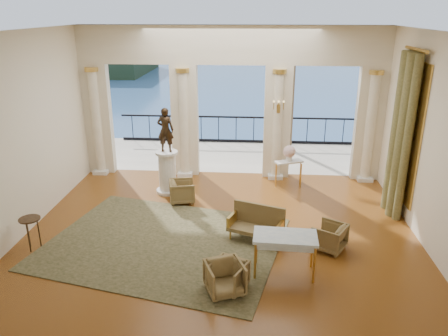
# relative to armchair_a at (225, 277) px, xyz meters

# --- Properties ---
(floor) EXTENTS (9.00, 9.00, 0.00)m
(floor) POSITION_rel_armchair_a_xyz_m (-0.27, 2.25, -0.34)
(floor) COLOR #45200B
(floor) RESTS_ON ground
(room_walls) EXTENTS (9.00, 9.00, 9.00)m
(room_walls) POSITION_rel_armchair_a_xyz_m (-0.27, 1.14, 2.54)
(room_walls) COLOR white
(room_walls) RESTS_ON ground
(arcade) EXTENTS (9.00, 0.56, 4.50)m
(arcade) POSITION_rel_armchair_a_xyz_m (-0.27, 6.08, 2.25)
(arcade) COLOR beige
(arcade) RESTS_ON ground
(terrace) EXTENTS (10.00, 3.60, 0.10)m
(terrace) POSITION_rel_armchair_a_xyz_m (-0.27, 8.05, -0.39)
(terrace) COLOR #AEA18F
(terrace) RESTS_ON ground
(balustrade) EXTENTS (9.00, 0.06, 1.03)m
(balustrade) POSITION_rel_armchair_a_xyz_m (-0.27, 9.65, 0.07)
(balustrade) COLOR black
(balustrade) RESTS_ON terrace
(palm_tree) EXTENTS (2.00, 2.00, 4.50)m
(palm_tree) POSITION_rel_armchair_a_xyz_m (1.73, 8.85, 3.76)
(palm_tree) COLOR #4C3823
(palm_tree) RESTS_ON terrace
(headland) EXTENTS (22.00, 18.00, 6.00)m
(headland) POSITION_rel_armchair_a_xyz_m (-30.27, 72.25, -3.34)
(headland) COLOR black
(headland) RESTS_ON sea
(sea) EXTENTS (160.00, 160.00, 0.00)m
(sea) POSITION_rel_armchair_a_xyz_m (-0.27, 62.25, -6.34)
(sea) COLOR navy
(sea) RESTS_ON ground
(curtain) EXTENTS (0.33, 1.40, 4.09)m
(curtain) POSITION_rel_armchair_a_xyz_m (4.02, 3.75, 1.68)
(curtain) COLOR brown
(curtain) RESTS_ON ground
(window_frame) EXTENTS (0.04, 1.60, 3.40)m
(window_frame) POSITION_rel_armchair_a_xyz_m (4.20, 3.75, 1.76)
(window_frame) COLOR gold
(window_frame) RESTS_ON room_walls
(wall_sconce) EXTENTS (0.30, 0.11, 0.33)m
(wall_sconce) POSITION_rel_armchair_a_xyz_m (1.13, 5.76, 1.89)
(wall_sconce) COLOR gold
(wall_sconce) RESTS_ON arcade
(rug) EXTENTS (5.74, 4.90, 0.02)m
(rug) POSITION_rel_armchair_a_xyz_m (-1.49, 1.68, -0.33)
(rug) COLOR #2F351B
(rug) RESTS_ON ground
(armchair_a) EXTENTS (0.84, 0.81, 0.67)m
(armchair_a) POSITION_rel_armchair_a_xyz_m (0.00, 0.00, 0.00)
(armchair_a) COLOR #42381D
(armchair_a) RESTS_ON ground
(armchair_b) EXTENTS (0.79, 0.77, 0.62)m
(armchair_b) POSITION_rel_armchair_a_xyz_m (0.06, 0.10, -0.02)
(armchair_b) COLOR #42381D
(armchair_b) RESTS_ON ground
(armchair_c) EXTENTS (0.83, 0.84, 0.65)m
(armchair_c) POSITION_rel_armchair_a_xyz_m (2.14, 1.71, -0.01)
(armchair_c) COLOR #42381D
(armchair_c) RESTS_ON ground
(armchair_d) EXTENTS (0.73, 0.76, 0.66)m
(armchair_d) POSITION_rel_armchair_a_xyz_m (-1.44, 3.93, -0.00)
(armchair_d) COLOR #42381D
(armchair_d) RESTS_ON ground
(settee) EXTENTS (1.32, 0.90, 0.80)m
(settee) POSITION_rel_armchair_a_xyz_m (0.57, 2.04, 0.06)
(settee) COLOR #42381D
(settee) RESTS_ON ground
(game_table) EXTENTS (1.25, 0.72, 0.84)m
(game_table) POSITION_rel_armchair_a_xyz_m (1.11, 0.72, 0.41)
(game_table) COLOR #A8BFCF
(game_table) RESTS_ON ground
(pedestal) EXTENTS (0.66, 0.66, 1.22)m
(pedestal) POSITION_rel_armchair_a_xyz_m (-1.95, 4.55, 0.25)
(pedestal) COLOR silver
(pedestal) RESTS_ON ground
(statue) EXTENTS (0.46, 0.32, 1.23)m
(statue) POSITION_rel_armchair_a_xyz_m (-1.95, 4.55, 1.50)
(statue) COLOR black
(statue) RESTS_ON pedestal
(console_table) EXTENTS (0.86, 0.60, 0.77)m
(console_table) POSITION_rel_armchair_a_xyz_m (1.48, 5.30, 0.30)
(console_table) COLOR silver
(console_table) RESTS_ON ground
(urn) EXTENTS (0.35, 0.35, 0.47)m
(urn) POSITION_rel_armchair_a_xyz_m (1.48, 5.30, 0.70)
(urn) COLOR white
(urn) RESTS_ON console_table
(side_table) EXTENTS (0.45, 0.45, 0.73)m
(side_table) POSITION_rel_armchair_a_xyz_m (-4.27, 1.25, 0.29)
(side_table) COLOR black
(side_table) RESTS_ON ground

